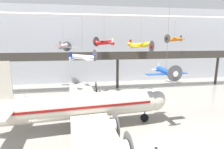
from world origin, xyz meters
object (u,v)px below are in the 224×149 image
Objects in this scene: suspended_plane_white_twin at (83,57)px; suspended_plane_silver_racer at (64,46)px; suspended_plane_red_highwing at (104,42)px; suspended_plane_blue_trainer at (166,72)px; airliner_silver_main at (81,106)px; suspended_plane_yellow_lowwing at (141,45)px; suspended_plane_orange_highwing at (174,39)px.

suspended_plane_silver_racer is (-5.13, 13.10, 1.75)m from suspended_plane_white_twin.
suspended_plane_silver_racer is (-10.22, 5.54, -1.03)m from suspended_plane_red_highwing.
suspended_plane_silver_racer is at bearing -148.72° from suspended_plane_blue_trainer.
suspended_plane_silver_racer is (-4.73, 23.92, 7.82)m from airliner_silver_main.
suspended_plane_orange_highwing is at bearing 62.09° from suspended_plane_yellow_lowwing.
suspended_plane_silver_racer is at bearing 16.00° from suspended_plane_red_highwing.
suspended_plane_white_twin is 1.13× the size of suspended_plane_silver_racer.
airliner_silver_main is at bearing -81.85° from suspended_plane_yellow_lowwing.
suspended_plane_blue_trainer is (12.58, -0.50, 4.85)m from airliner_silver_main.
suspended_plane_red_highwing is 9.25m from suspended_plane_yellow_lowwing.
suspended_plane_red_highwing is 0.82× the size of suspended_plane_yellow_lowwing.
suspended_plane_orange_highwing is 0.82× the size of suspended_plane_silver_racer.
suspended_plane_yellow_lowwing reaches higher than suspended_plane_silver_racer.
suspended_plane_orange_highwing is 27.19m from suspended_plane_white_twin.
suspended_plane_red_highwing is at bearing -7.68° from suspended_plane_orange_highwing.
suspended_plane_orange_highwing is at bearing 3.36° from suspended_plane_white_twin.
suspended_plane_yellow_lowwing is (2.14, 18.92, 3.30)m from suspended_plane_blue_trainer.
suspended_plane_silver_racer is at bearing 91.87° from suspended_plane_white_twin.
suspended_plane_yellow_lowwing is at bearing 46.46° from airliner_silver_main.
suspended_plane_orange_highwing reaches higher than suspended_plane_red_highwing.
airliner_silver_main is at bearing -96.33° from suspended_plane_blue_trainer.
suspended_plane_red_highwing reaches higher than suspended_plane_white_twin.
suspended_plane_red_highwing is 0.73× the size of suspended_plane_white_twin.
suspended_plane_red_highwing is at bearing -107.00° from suspended_plane_silver_racer.
suspended_plane_red_highwing reaches higher than suspended_plane_blue_trainer.
suspended_plane_blue_trainer is at bearing 43.79° from suspended_plane_orange_highwing.
suspended_plane_red_highwing is (5.49, 18.38, 8.85)m from airliner_silver_main.
suspended_plane_silver_racer is 1.01× the size of suspended_plane_yellow_lowwing.
suspended_plane_yellow_lowwing is (-10.52, -2.88, -1.47)m from suspended_plane_orange_highwing.
suspended_plane_white_twin is (-12.18, 11.32, 1.22)m from suspended_plane_blue_trainer.
suspended_plane_orange_highwing reaches higher than suspended_plane_blue_trainer.
suspended_plane_blue_trainer is at bearing -62.41° from suspended_plane_white_twin.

